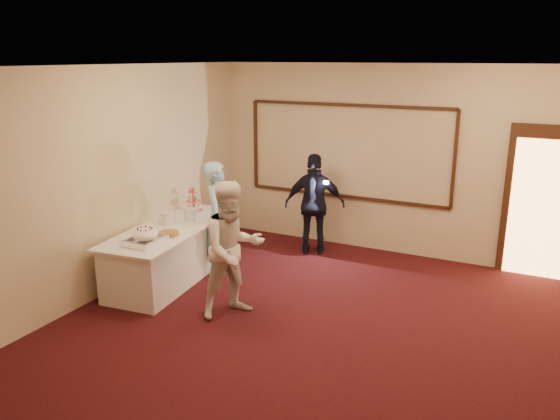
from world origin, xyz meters
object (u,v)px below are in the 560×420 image
object	(u,v)px
tart	(169,234)
woman	(233,250)
pavlova_tray	(145,237)
plate_stack_b	(191,214)
man	(218,218)
buffet_table	(172,252)
plate_stack_a	(168,218)
guest	(315,204)
cupcake_stand	(193,202)

from	to	relation	value
tart	woman	world-z (taller)	woman
pavlova_tray	tart	bearing A→B (deg)	76.38
plate_stack_b	tart	size ratio (longest dim) A/B	0.68
pavlova_tray	man	world-z (taller)	man
buffet_table	tart	distance (m)	0.59
plate_stack_b	man	world-z (taller)	man
buffet_table	woman	bearing A→B (deg)	-23.24
tart	man	size ratio (longest dim) A/B	0.19
plate_stack_a	tart	xyz separation A→B (m)	(0.35, -0.44, -0.06)
pavlova_tray	woman	world-z (taller)	woman
pavlova_tray	guest	world-z (taller)	guest
plate_stack_b	man	size ratio (longest dim) A/B	0.13
buffet_table	cupcake_stand	distance (m)	1.01
buffet_table	plate_stack_a	size ratio (longest dim) A/B	11.94
plate_stack_a	man	world-z (taller)	man
tart	cupcake_stand	bearing A→B (deg)	110.03
pavlova_tray	plate_stack_b	xyz separation A→B (m)	(-0.08, 1.11, 0.00)
tart	guest	xyz separation A→B (m)	(1.19, 2.22, 0.02)
plate_stack_a	woman	size ratio (longest dim) A/B	0.12
plate_stack_b	woman	world-z (taller)	woman
man	guest	size ratio (longest dim) A/B	1.02
pavlova_tray	guest	bearing A→B (deg)	63.71
man	woman	distance (m)	1.42
woman	guest	size ratio (longest dim) A/B	1.03
woman	man	bearing A→B (deg)	73.56
cupcake_stand	plate_stack_b	bearing A→B (deg)	-58.84
plate_stack_a	man	size ratio (longest dim) A/B	0.13
cupcake_stand	woman	distance (m)	2.14
tart	plate_stack_a	bearing A→B (deg)	128.23
pavlova_tray	man	xyz separation A→B (m)	(0.34, 1.21, -0.02)
woman	tart	bearing A→B (deg)	111.92
plate_stack_b	woman	xyz separation A→B (m)	(1.32, -0.99, -0.01)
cupcake_stand	tart	xyz separation A→B (m)	(0.44, -1.20, -0.12)
guest	tart	bearing A→B (deg)	40.66
guest	woman	bearing A→B (deg)	68.08
man	plate_stack_a	bearing A→B (deg)	104.60
pavlova_tray	plate_stack_b	distance (m)	1.12
man	guest	distance (m)	1.66
pavlova_tray	cupcake_stand	bearing A→B (deg)	102.53
man	cupcake_stand	bearing A→B (deg)	43.22
pavlova_tray	plate_stack_b	world-z (taller)	pavlova_tray
cupcake_stand	man	xyz separation A→B (m)	(0.68, -0.35, -0.08)
buffet_table	woman	size ratio (longest dim) A/B	1.49
cupcake_stand	buffet_table	bearing A→B (deg)	-76.66
plate_stack_b	guest	world-z (taller)	guest
plate_stack_a	tart	bearing A→B (deg)	-51.77
buffet_table	woman	world-z (taller)	woman
plate_stack_b	guest	size ratio (longest dim) A/B	0.13
buffet_table	cupcake_stand	bearing A→B (deg)	103.34
pavlova_tray	plate_stack_a	world-z (taller)	pavlova_tray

